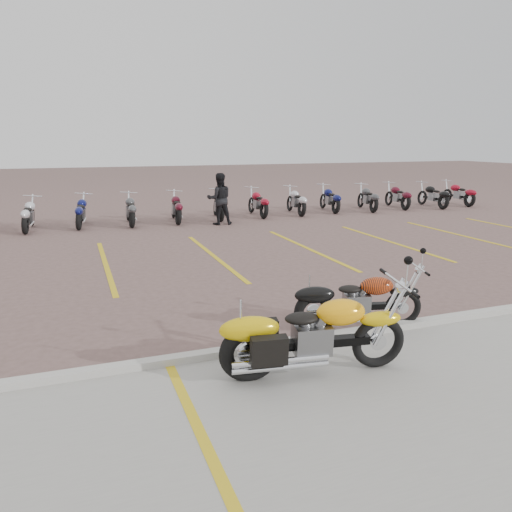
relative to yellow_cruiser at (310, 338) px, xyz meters
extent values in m
plane|color=#725652|center=(0.66, 2.90, -0.50)|extent=(100.00, 100.00, 0.00)
cube|color=#9E9B93|center=(0.66, -1.60, -0.50)|extent=(60.00, 5.00, 0.01)
cube|color=#ADAAA3|center=(0.66, 0.90, -0.44)|extent=(60.00, 0.18, 0.12)
cube|color=gold|center=(-1.64, -1.60, -0.49)|extent=(0.12, 5.00, 0.00)
torus|color=black|center=(0.91, -0.14, -0.15)|extent=(0.73, 0.23, 0.72)
torus|color=black|center=(-0.78, 0.12, -0.15)|extent=(0.78, 0.30, 0.76)
cube|color=black|center=(0.07, -0.01, -0.08)|extent=(1.44, 0.34, 0.11)
cube|color=slate|center=(0.01, 0.00, -0.02)|extent=(0.51, 0.40, 0.37)
ellipsoid|color=#FEA70D|center=(0.37, -0.06, 0.31)|extent=(0.68, 0.44, 0.33)
ellipsoid|color=black|center=(-0.13, 0.02, 0.27)|extent=(0.47, 0.35, 0.13)
torus|color=black|center=(2.15, 1.01, -0.20)|extent=(0.62, 0.24, 0.61)
torus|color=black|center=(0.74, 1.35, -0.20)|extent=(0.66, 0.30, 0.65)
cube|color=black|center=(1.44, 1.18, -0.15)|extent=(1.21, 0.39, 0.09)
cube|color=slate|center=(1.40, 1.19, -0.09)|extent=(0.45, 0.36, 0.32)
ellipsoid|color=black|center=(1.70, 1.12, 0.19)|extent=(0.60, 0.42, 0.28)
ellipsoid|color=black|center=(1.28, 1.22, 0.15)|extent=(0.41, 0.32, 0.11)
imported|color=black|center=(2.20, 11.64, 0.41)|extent=(0.97, 0.80, 1.82)
camera|label=1|loc=(-2.68, -5.29, 2.45)|focal=35.00mm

